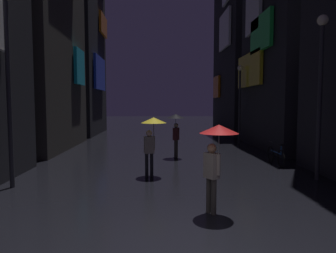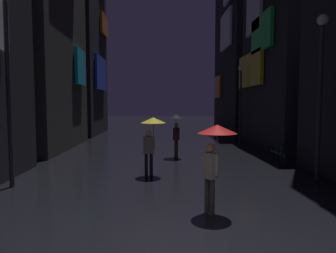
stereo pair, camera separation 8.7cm
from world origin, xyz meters
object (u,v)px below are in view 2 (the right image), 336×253
object	(u,v)px
pedestrian_midstreet_centre_yellow	(152,130)
pedestrian_foreground_left_red	(215,144)
streetlamp_right_far	(241,94)
streetlamp_right_near	(320,78)
streetlamp_left_near	(8,66)
bicycle_parked_at_storefront	(276,156)
pedestrian_near_crossing_black	(176,123)

from	to	relation	value
pedestrian_midstreet_centre_yellow	pedestrian_foreground_left_red	size ratio (longest dim) A/B	1.00
streetlamp_right_far	pedestrian_midstreet_centre_yellow	bearing A→B (deg)	-122.11
streetlamp_right_near	streetlamp_left_near	bearing A→B (deg)	-176.81
bicycle_parked_at_storefront	streetlamp_right_near	bearing A→B (deg)	-81.19
pedestrian_midstreet_centre_yellow	streetlamp_right_far	world-z (taller)	streetlamp_right_far
bicycle_parked_at_storefront	streetlamp_left_near	distance (m)	10.64
pedestrian_near_crossing_black	streetlamp_right_near	xyz separation A→B (m)	(4.57, -4.40, 1.79)
pedestrian_near_crossing_black	pedestrian_foreground_left_red	bearing A→B (deg)	-86.62
pedestrian_foreground_left_red	streetlamp_right_near	size ratio (longest dim) A/B	0.38
pedestrian_near_crossing_black	streetlamp_left_near	xyz separation A→B (m)	(-5.43, -4.95, 2.06)
streetlamp_right_far	streetlamp_right_near	bearing A→B (deg)	-90.00
pedestrian_midstreet_centre_yellow	streetlamp_left_near	size ratio (longest dim) A/B	0.35
pedestrian_midstreet_centre_yellow	streetlamp_left_near	xyz separation A→B (m)	(-4.34, -1.23, 2.06)
pedestrian_near_crossing_black	pedestrian_midstreet_centre_yellow	bearing A→B (deg)	-106.24
streetlamp_left_near	pedestrian_foreground_left_red	bearing A→B (deg)	-23.55
streetlamp_left_near	streetlamp_right_near	bearing A→B (deg)	3.19
pedestrian_midstreet_centre_yellow	bicycle_parked_at_storefront	world-z (taller)	pedestrian_midstreet_centre_yellow
streetlamp_left_near	streetlamp_right_far	bearing A→B (deg)	45.68
streetlamp_right_far	streetlamp_left_near	xyz separation A→B (m)	(-10.00, -10.24, 0.49)
pedestrian_near_crossing_black	streetlamp_right_far	bearing A→B (deg)	49.15
pedestrian_foreground_left_red	streetlamp_right_near	distance (m)	5.47
pedestrian_foreground_left_red	streetlamp_left_near	distance (m)	6.73
streetlamp_right_near	pedestrian_near_crossing_black	bearing A→B (deg)	136.11
pedestrian_midstreet_centre_yellow	pedestrian_near_crossing_black	bearing A→B (deg)	73.76
bicycle_parked_at_storefront	streetlamp_left_near	xyz separation A→B (m)	(-9.60, -3.14, 3.34)
streetlamp_left_near	pedestrian_midstreet_centre_yellow	bearing A→B (deg)	15.78
pedestrian_foreground_left_red	streetlamp_right_far	world-z (taller)	streetlamp_right_far
bicycle_parked_at_storefront	streetlamp_right_far	world-z (taller)	streetlamp_right_far
pedestrian_midstreet_centre_yellow	streetlamp_right_near	xyz separation A→B (m)	(5.66, -0.67, 1.79)
pedestrian_midstreet_centre_yellow	streetlamp_right_near	bearing A→B (deg)	-6.76
streetlamp_left_near	streetlamp_right_near	size ratio (longest dim) A/B	1.09
pedestrian_near_crossing_black	streetlamp_right_far	size ratio (longest dim) A/B	0.41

